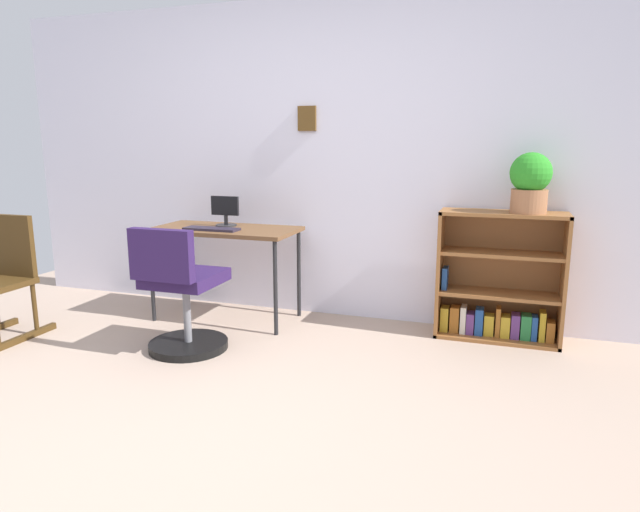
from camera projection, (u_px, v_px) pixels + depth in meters
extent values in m
plane|color=tan|center=(162.00, 441.00, 2.54)|extent=(6.24, 6.24, 0.00)
cube|color=silver|center=(314.00, 162.00, 4.29)|extent=(5.20, 0.10, 2.40)
cube|color=#553918|center=(307.00, 118.00, 4.18)|extent=(0.14, 0.02, 0.19)
cube|color=brown|center=(225.00, 230.00, 4.19)|extent=(1.10, 0.55, 0.03)
cylinder|color=black|center=(152.00, 277.00, 4.20)|extent=(0.03, 0.03, 0.68)
cylinder|color=black|center=(275.00, 288.00, 3.88)|extent=(0.03, 0.03, 0.68)
cylinder|color=black|center=(185.00, 265.00, 4.63)|extent=(0.03, 0.03, 0.68)
cylinder|color=black|center=(299.00, 274.00, 4.32)|extent=(0.03, 0.03, 0.68)
cylinder|color=#262628|center=(226.00, 225.00, 4.27)|extent=(0.16, 0.16, 0.01)
cylinder|color=#262628|center=(226.00, 220.00, 4.27)|extent=(0.03, 0.03, 0.07)
cube|color=black|center=(225.00, 206.00, 4.23)|extent=(0.23, 0.02, 0.15)
cube|color=#26202D|center=(212.00, 229.00, 4.07)|extent=(0.42, 0.13, 0.02)
cylinder|color=black|center=(189.00, 345.00, 3.68)|extent=(0.52, 0.52, 0.05)
cylinder|color=slate|center=(187.00, 313.00, 3.64)|extent=(0.05, 0.05, 0.39)
cube|color=#291844|center=(185.00, 278.00, 3.59)|extent=(0.44, 0.44, 0.08)
cube|color=#291844|center=(161.00, 255.00, 3.32)|extent=(0.42, 0.07, 0.32)
cube|color=#412B12|center=(19.00, 340.00, 3.79)|extent=(0.04, 0.64, 0.04)
cylinder|color=#412B12|center=(35.00, 307.00, 3.90)|extent=(0.03, 0.03, 0.34)
cube|color=#412B12|center=(10.00, 245.00, 3.89)|extent=(0.40, 0.04, 0.44)
cube|color=brown|center=(440.00, 272.00, 3.92)|extent=(0.02, 0.30, 0.89)
cube|color=brown|center=(564.00, 281.00, 3.67)|extent=(0.02, 0.30, 0.89)
cube|color=brown|center=(504.00, 214.00, 3.70)|extent=(0.83, 0.30, 0.02)
cube|color=brown|center=(496.00, 336.00, 3.88)|extent=(0.83, 0.30, 0.02)
cube|color=brown|center=(500.00, 272.00, 3.92)|extent=(0.83, 0.02, 0.89)
cube|color=brown|center=(499.00, 294.00, 3.82)|extent=(0.79, 0.28, 0.02)
cube|color=brown|center=(501.00, 254.00, 3.76)|extent=(0.79, 0.28, 0.02)
cube|color=#B79323|center=(445.00, 318.00, 3.96)|extent=(0.05, 0.10, 0.17)
cube|color=#99591E|center=(455.00, 319.00, 3.94)|extent=(0.06, 0.10, 0.18)
cube|color=beige|center=(463.00, 319.00, 3.92)|extent=(0.04, 0.12, 0.19)
cube|color=#593372|center=(470.00, 323.00, 3.91)|extent=(0.05, 0.12, 0.15)
cube|color=#1E478C|center=(479.00, 321.00, 3.88)|extent=(0.05, 0.11, 0.19)
cube|color=#B79323|center=(489.00, 325.00, 3.87)|extent=(0.06, 0.09, 0.15)
cube|color=#99591E|center=(498.00, 321.00, 3.84)|extent=(0.03, 0.11, 0.21)
cube|color=#B79323|center=(505.00, 326.00, 3.83)|extent=(0.06, 0.11, 0.15)
cube|color=#593372|center=(515.00, 326.00, 3.81)|extent=(0.06, 0.11, 0.17)
cube|color=#237238|center=(526.00, 326.00, 3.79)|extent=(0.07, 0.12, 0.17)
cube|color=#1E478C|center=(534.00, 328.00, 3.77)|extent=(0.04, 0.11, 0.17)
cube|color=#B79323|center=(542.00, 326.00, 3.76)|extent=(0.04, 0.12, 0.20)
cube|color=#99591E|center=(550.00, 331.00, 3.75)|extent=(0.05, 0.12, 0.14)
cube|color=#1E478C|center=(445.00, 278.00, 3.90)|extent=(0.03, 0.12, 0.15)
cylinder|color=#9E6642|center=(529.00, 201.00, 3.62)|extent=(0.23, 0.23, 0.16)
sphere|color=#298B22|center=(531.00, 173.00, 3.58)|extent=(0.27, 0.27, 0.27)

